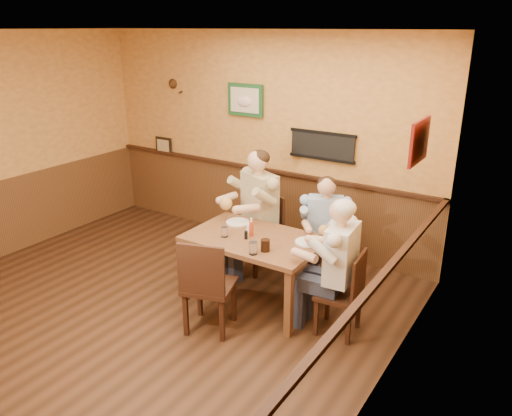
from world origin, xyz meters
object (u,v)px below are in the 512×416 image
Objects in this scene: diner_blue_polo at (324,236)px; chair_right_end at (339,292)px; chair_back_right at (323,250)px; salt_shaker at (248,228)px; water_glass_left at (225,232)px; diner_white_elder at (340,275)px; hot_sauce_bottle at (251,228)px; cola_tumbler at (265,245)px; chair_near_side at (210,284)px; dining_table at (255,245)px; chair_back_left at (260,234)px; water_glass_mid at (253,248)px; diner_tan_shirt at (260,218)px; pepper_shaker at (246,235)px.

chair_right_end is at bearing -80.16° from diner_blue_polo.
diner_blue_polo is at bearing -151.54° from chair_right_end.
salt_shaker reaches higher than chair_back_right.
water_glass_left is at bearing -150.32° from diner_blue_polo.
water_glass_left is (-1.28, -0.10, 0.19)m from diner_white_elder.
water_glass_left is 0.28m from hot_sauce_bottle.
cola_tumbler is at bearing -122.89° from chair_back_right.
chair_near_side is 0.78m from hot_sauce_bottle.
chair_back_left reaches higher than dining_table.
water_glass_mid is at bearing -124.83° from chair_back_right.
chair_near_side is at bearing -133.00° from diner_blue_polo.
diner_tan_shirt is at bearing 0.00° from chair_back_left.
diner_tan_shirt is at bearing 125.26° from cola_tumbler.
diner_white_elder is 12.84× the size of salt_shaker.
hot_sauce_bottle is 0.11m from pepper_shaker.
hot_sauce_bottle is 2.03× the size of pepper_shaker.
salt_shaker is (-0.05, 0.76, 0.30)m from chair_near_side.
cola_tumbler is 1.39× the size of pepper_shaker.
chair_near_side is 0.86× the size of diner_blue_polo.
water_glass_mid is 0.71× the size of hot_sauce_bottle.
chair_right_end is at bearing -167.76° from chair_near_side.
water_glass_left is 1.26× the size of pepper_shaker.
water_glass_left is (-0.71, -0.96, 0.40)m from chair_back_right.
salt_shaker is 0.18m from pepper_shaker.
water_glass_left is 0.88× the size of water_glass_mid.
chair_back_left is at bearing 110.99° from salt_shaker.
dining_table is 16.05× the size of pepper_shaker.
diner_white_elder is at bearing 1.27° from pepper_shaker.
chair_back_left is at bearing 118.27° from dining_table.
hot_sauce_bottle is (-0.05, 0.01, 0.18)m from dining_table.
dining_table is at bearing -37.69° from diner_tan_shirt.
pepper_shaker is (-0.49, -0.88, 0.22)m from diner_blue_polo.
chair_back_right is 0.60× the size of diner_tan_shirt.
hot_sauce_bottle is (-0.49, -0.78, 0.44)m from chair_back_right.
water_glass_mid is at bearing -148.92° from chair_near_side.
chair_back_left is at bearing 0.00° from diner_tan_shirt.
salt_shaker reaches higher than pepper_shaker.
chair_right_end is 6.87× the size of water_glass_mid.
cola_tumbler is at bearing -30.69° from diner_tan_shirt.
salt_shaker is 1.10× the size of pepper_shaker.
chair_back_right is at bearing 57.91° from hot_sauce_bottle.
chair_right_end reaches higher than pepper_shaker.
diner_blue_polo is 6.50× the size of hot_sauce_bottle.
diner_white_elder is 1.08m from hot_sauce_bottle.
chair_back_left is 0.80m from hot_sauce_bottle.
salt_shaker is at bearing -44.96° from chair_back_left.
chair_near_side is (0.28, -1.34, 0.02)m from chair_back_left.
dining_table is at bearing 62.20° from pepper_shaker.
chair_near_side is 0.64m from water_glass_left.
dining_table is 7.90× the size of hot_sauce_bottle.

